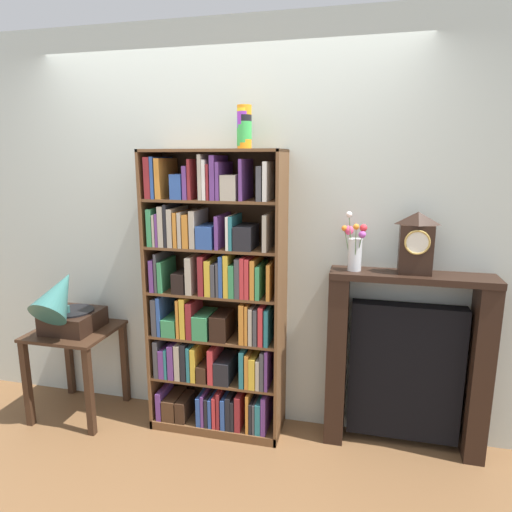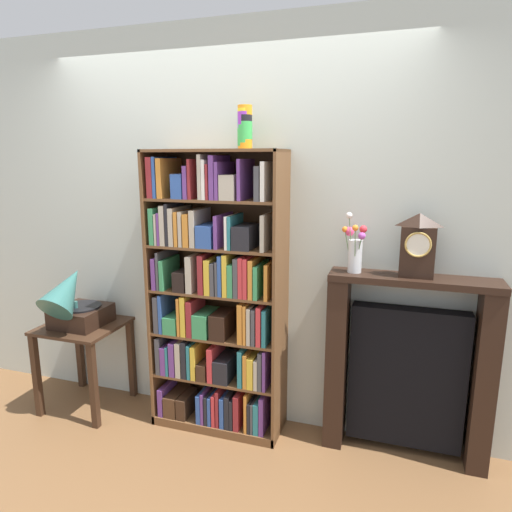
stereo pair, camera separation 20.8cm
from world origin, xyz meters
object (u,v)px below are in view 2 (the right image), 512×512
Objects in this scene: gramophone at (73,301)px; cup_stack at (245,127)px; side_table_left at (84,344)px; fireplace_mantel at (407,368)px; mantel_clock at (418,245)px; bookshelf at (215,304)px; flower_vase at (355,249)px.

cup_stack is at bearing 8.67° from gramophone.
fireplace_mantel is at bearing 4.09° from side_table_left.
gramophone is (-1.21, -0.18, -1.16)m from cup_stack.
gramophone is (0.00, -0.07, 0.35)m from side_table_left.
fireplace_mantel is 3.10× the size of mantel_clock.
cup_stack reaches higher than fireplace_mantel.
bookshelf reaches higher than gramophone.
mantel_clock is at bearing -71.57° from fireplace_mantel.
fireplace_mantel is (2.23, 0.23, -0.27)m from gramophone.
fireplace_mantel is (2.23, 0.16, 0.07)m from side_table_left.
side_table_left is 2.40m from mantel_clock.
gramophone is 2.30m from mantel_clock.
bookshelf is 1.31m from mantel_clock.
side_table_left is 0.36m from gramophone.
bookshelf is 1.09m from side_table_left.
gramophone is at bearing -171.69° from bookshelf.
bookshelf is 1.14m from cup_stack.
fireplace_mantel is at bearing 3.94° from bookshelf.
side_table_left is 1.73× the size of mantel_clock.
side_table_left is at bearing -174.69° from cup_stack.
bookshelf is at bearing 8.31° from gramophone.
gramophone is at bearing -173.60° from flower_vase.
bookshelf is 1.63× the size of fireplace_mantel.
cup_stack is 0.69× the size of mantel_clock.
cup_stack is 1.22m from mantel_clock.
gramophone reaches higher than side_table_left.
side_table_left is (-1.01, -0.08, -0.39)m from bookshelf.
cup_stack is 1.94m from side_table_left.
flower_vase is (0.88, 0.06, 0.41)m from bookshelf.
fireplace_mantel is at bearing 3.30° from flower_vase.
flower_vase is (-0.35, 0.00, -0.04)m from mantel_clock.
cup_stack is at bearing -177.37° from fireplace_mantel.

